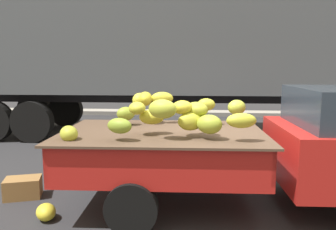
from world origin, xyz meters
The scene contains 6 objects.
ground centered at (0.00, 0.00, 0.00)m, with size 220.00×220.00×0.00m, color #28282B.
curb_strip centered at (0.00, 8.86, 0.08)m, with size 80.00×0.80×0.16m, color gray.
pickup_truck centered at (1.12, -0.05, 0.89)m, with size 5.02×2.04×1.70m.
semi_trailer centered at (-1.11, 4.89, 2.54)m, with size 12.04×2.77×3.95m.
fallen_banana_bunch_near_tailgate centered at (-2.29, -0.71, 0.11)m, with size 0.33×0.25×0.21m, color gold.
produce_crate centered at (-2.98, 0.00, 0.15)m, with size 0.52×0.36×0.30m, color olive.
Camera 1 is at (-0.37, -4.68, 2.00)m, focal length 35.77 mm.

